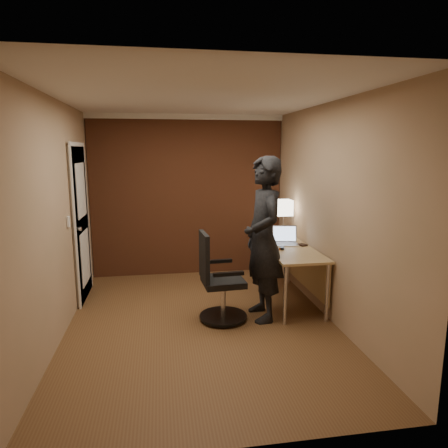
{
  "coord_description": "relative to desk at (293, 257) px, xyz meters",
  "views": [
    {
      "loc": [
        -0.43,
        -4.3,
        1.96
      ],
      "look_at": [
        0.35,
        0.55,
        1.05
      ],
      "focal_mm": 32.0,
      "sensor_mm": 36.0,
      "label": 1
    }
  ],
  "objects": [
    {
      "name": "room",
      "position": [
        -1.53,
        1.04,
        0.77
      ],
      "size": [
        4.0,
        4.0,
        4.0
      ],
      "color": "brown",
      "rests_on": "ground"
    },
    {
      "name": "desk",
      "position": [
        0.0,
        0.0,
        0.0
      ],
      "size": [
        0.6,
        1.5,
        0.73
      ],
      "color": "#D1B778",
      "rests_on": "ground"
    },
    {
      "name": "desk_lamp",
      "position": [
        0.05,
        0.63,
        0.55
      ],
      "size": [
        0.22,
        0.22,
        0.54
      ],
      "color": "silver",
      "rests_on": "desk"
    },
    {
      "name": "laptop",
      "position": [
        -0.05,
        0.21,
        0.19
      ],
      "size": [
        0.37,
        0.31,
        0.23
      ],
      "color": "silver",
      "rests_on": "desk"
    },
    {
      "name": "mouse",
      "position": [
        -0.19,
        -0.09,
        0.14
      ],
      "size": [
        0.09,
        0.12,
        0.03
      ],
      "primitive_type": "cube",
      "rotation": [
        0.0,
        0.0,
        -0.39
      ],
      "color": "black",
      "rests_on": "desk"
    },
    {
      "name": "wallet",
      "position": [
        0.14,
        0.05,
        0.14
      ],
      "size": [
        0.13,
        0.14,
        0.02
      ],
      "primitive_type": "cube",
      "rotation": [
        0.0,
        0.0,
        0.39
      ],
      "color": "black",
      "rests_on": "desk"
    },
    {
      "name": "office_chair",
      "position": [
        -1.06,
        -0.45,
        -0.15
      ],
      "size": [
        0.56,
        0.59,
        1.03
      ],
      "color": "black",
      "rests_on": "ground"
    },
    {
      "name": "person",
      "position": [
        -0.52,
        -0.44,
        0.35
      ],
      "size": [
        0.5,
        0.72,
        1.9
      ],
      "primitive_type": "imported",
      "rotation": [
        0.0,
        0.0,
        -1.5
      ],
      "color": "black",
      "rests_on": "ground"
    }
  ]
}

